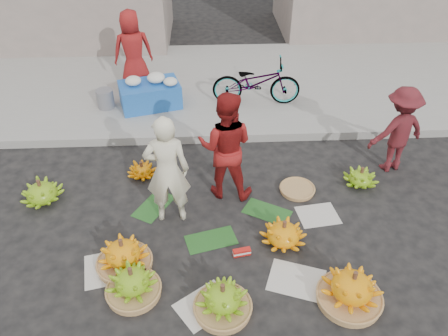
{
  "coord_description": "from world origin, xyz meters",
  "views": [
    {
      "loc": [
        -0.12,
        -4.2,
        4.18
      ],
      "look_at": [
        0.1,
        0.43,
        0.7
      ],
      "focal_mm": 35.0,
      "sensor_mm": 36.0,
      "label": 1
    }
  ],
  "objects_px": {
    "banana_bunch_0": "(123,255)",
    "bicycle": "(256,82)",
    "banana_bunch_4": "(283,233)",
    "vendor_cream": "(167,171)",
    "flower_table": "(150,93)"
  },
  "relations": [
    {
      "from": "banana_bunch_4",
      "to": "vendor_cream",
      "type": "xyz_separation_m",
      "value": [
        -1.47,
        0.55,
        0.64
      ]
    },
    {
      "from": "banana_bunch_4",
      "to": "bicycle",
      "type": "distance_m",
      "value": 3.58
    },
    {
      "from": "banana_bunch_0",
      "to": "bicycle",
      "type": "relative_size",
      "value": 0.4
    },
    {
      "from": "banana_bunch_4",
      "to": "bicycle",
      "type": "relative_size",
      "value": 0.38
    },
    {
      "from": "banana_bunch_0",
      "to": "banana_bunch_4",
      "type": "distance_m",
      "value": 2.01
    },
    {
      "from": "banana_bunch_4",
      "to": "flower_table",
      "type": "xyz_separation_m",
      "value": [
        -1.98,
        3.54,
        0.22
      ]
    },
    {
      "from": "banana_bunch_4",
      "to": "vendor_cream",
      "type": "height_order",
      "value": "vendor_cream"
    },
    {
      "from": "banana_bunch_4",
      "to": "bicycle",
      "type": "bearing_deg",
      "value": 89.75
    },
    {
      "from": "banana_bunch_4",
      "to": "vendor_cream",
      "type": "distance_m",
      "value": 1.69
    },
    {
      "from": "banana_bunch_0",
      "to": "bicycle",
      "type": "height_order",
      "value": "bicycle"
    },
    {
      "from": "flower_table",
      "to": "bicycle",
      "type": "height_order",
      "value": "bicycle"
    },
    {
      "from": "vendor_cream",
      "to": "bicycle",
      "type": "height_order",
      "value": "vendor_cream"
    },
    {
      "from": "vendor_cream",
      "to": "bicycle",
      "type": "relative_size",
      "value": 0.97
    },
    {
      "from": "flower_table",
      "to": "banana_bunch_4",
      "type": "bearing_deg",
      "value": -76.02
    },
    {
      "from": "banana_bunch_4",
      "to": "flower_table",
      "type": "distance_m",
      "value": 4.06
    }
  ]
}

